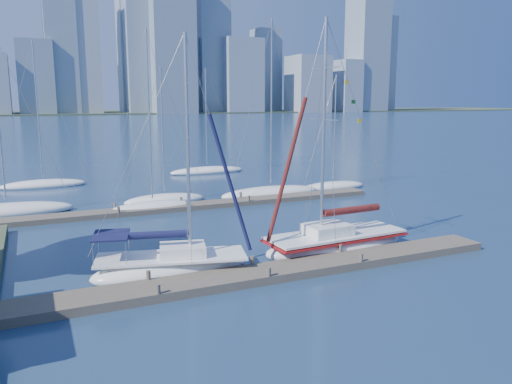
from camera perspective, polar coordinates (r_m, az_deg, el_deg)
name	(u,v)px	position (r m, az deg, el deg)	size (l,w,h in m)	color
ground	(260,278)	(23.54, 0.50, -9.83)	(700.00, 700.00, 0.00)	#162848
near_dock	(260,274)	(23.47, 0.50, -9.37)	(26.00, 2.00, 0.40)	#4C4338
far_dock	(197,206)	(38.60, -6.78, -1.55)	(30.00, 1.80, 0.36)	#4C4338
far_shore	(45,113)	(340.27, -22.97, 8.27)	(800.00, 100.00, 1.50)	#38472D
sailboat_navy	(172,255)	(24.17, -9.63, -7.06)	(7.95, 4.20, 11.66)	white
sailboat_maroon	(336,233)	(27.72, 9.09, -4.69)	(8.62, 3.23, 12.83)	white
bg_boat_0	(7,211)	(40.25, -26.59, -1.95)	(9.41, 5.42, 13.60)	white
bg_boat_1	(153,207)	(38.31, -11.72, -1.66)	(6.57, 3.18, 13.56)	white
bg_boat_2	(165,200)	(40.95, -10.38, -0.86)	(6.59, 2.29, 11.11)	white
bg_boat_3	(271,192)	(43.18, 1.72, -0.05)	(9.52, 5.45, 15.12)	white
bg_boat_5	(333,186)	(47.20, 8.81, 0.66)	(6.87, 2.81, 10.77)	white
bg_boat_6	(43,184)	(51.61, -23.13, 0.81)	(7.92, 2.86, 13.84)	white
bg_boat_7	(207,171)	(56.96, -5.60, 2.42)	(8.81, 5.15, 11.98)	white
skyline	(85,52)	(313.42, -18.93, 14.90)	(502.94, 51.31, 100.09)	#8192A7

